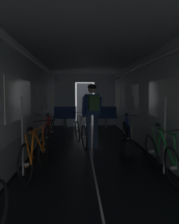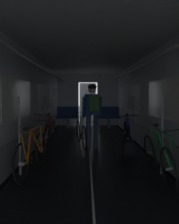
{
  "view_description": "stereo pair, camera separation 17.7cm",
  "coord_description": "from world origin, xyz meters",
  "px_view_note": "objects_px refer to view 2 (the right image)",
  "views": [
    {
      "loc": [
        -0.27,
        -1.95,
        1.41
      ],
      "look_at": [
        0.0,
        4.09,
        0.99
      ],
      "focal_mm": 36.91,
      "sensor_mm": 36.0,
      "label": 1
    },
    {
      "loc": [
        -0.09,
        -1.95,
        1.41
      ],
      "look_at": [
        0.0,
        4.09,
        0.99
      ],
      "focal_mm": 36.91,
      "sensor_mm": 36.0,
      "label": 2
    }
  ],
  "objects_px": {
    "bicycle_green": "(158,157)",
    "person_cyclist_aisle": "(92,109)",
    "bicycle_silver_in_aisle": "(81,133)",
    "backpack_on_floor": "(128,148)",
    "bicycle_blue": "(127,133)",
    "bicycle_orange": "(32,153)",
    "bench_seat_far_right": "(109,115)",
    "bench_seat_far_left": "(67,115)",
    "bicycle_red": "(49,132)"
  },
  "relations": [
    {
      "from": "bicycle_blue",
      "to": "bicycle_orange",
      "type": "distance_m",
      "value": 2.99
    },
    {
      "from": "bicycle_blue",
      "to": "bicycle_silver_in_aisle",
      "type": "distance_m",
      "value": 1.27
    },
    {
      "from": "bench_seat_far_left",
      "to": "bench_seat_far_right",
      "type": "bearing_deg",
      "value": 0.0
    },
    {
      "from": "bicycle_green",
      "to": "backpack_on_floor",
      "type": "distance_m",
      "value": 1.6
    },
    {
      "from": "bench_seat_far_left",
      "to": "backpack_on_floor",
      "type": "xyz_separation_m",
      "value": [
        1.8,
        -4.62,
        -0.4
      ]
    },
    {
      "from": "bicycle_blue",
      "to": "bicycle_green",
      "type": "height_order",
      "value": "bicycle_green"
    },
    {
      "from": "bench_seat_far_right",
      "to": "bicycle_blue",
      "type": "distance_m",
      "value": 3.81
    },
    {
      "from": "bicycle_blue",
      "to": "person_cyclist_aisle",
      "type": "distance_m",
      "value": 1.18
    },
    {
      "from": "person_cyclist_aisle",
      "to": "bicycle_silver_in_aisle",
      "type": "relative_size",
      "value": 1.03
    },
    {
      "from": "person_cyclist_aisle",
      "to": "bicycle_red",
      "type": "bearing_deg",
      "value": 163.65
    },
    {
      "from": "bicycle_red",
      "to": "person_cyclist_aisle",
      "type": "xyz_separation_m",
      "value": [
        1.21,
        -0.36,
        0.69
      ]
    },
    {
      "from": "bicycle_green",
      "to": "person_cyclist_aisle",
      "type": "height_order",
      "value": "person_cyclist_aisle"
    },
    {
      "from": "bench_seat_far_left",
      "to": "bicycle_blue",
      "type": "height_order",
      "value": "bench_seat_far_left"
    },
    {
      "from": "bicycle_blue",
      "to": "bicycle_green",
      "type": "relative_size",
      "value": 1.0
    },
    {
      "from": "bench_seat_far_right",
      "to": "bicycle_green",
      "type": "relative_size",
      "value": 0.58
    },
    {
      "from": "bicycle_orange",
      "to": "bicycle_green",
      "type": "bearing_deg",
      "value": -6.82
    },
    {
      "from": "bicycle_silver_in_aisle",
      "to": "bench_seat_far_left",
      "type": "bearing_deg",
      "value": 100.54
    },
    {
      "from": "bicycle_blue",
      "to": "bicycle_orange",
      "type": "bearing_deg",
      "value": -134.45
    },
    {
      "from": "bicycle_red",
      "to": "person_cyclist_aisle",
      "type": "distance_m",
      "value": 1.44
    },
    {
      "from": "bicycle_blue",
      "to": "backpack_on_floor",
      "type": "distance_m",
      "value": 0.86
    },
    {
      "from": "bicycle_silver_in_aisle",
      "to": "bicycle_blue",
      "type": "bearing_deg",
      "value": -7.79
    },
    {
      "from": "bench_seat_far_left",
      "to": "bench_seat_far_right",
      "type": "relative_size",
      "value": 1.0
    },
    {
      "from": "bicycle_red",
      "to": "backpack_on_floor",
      "type": "bearing_deg",
      "value": -27.99
    },
    {
      "from": "bench_seat_far_right",
      "to": "bicycle_silver_in_aisle",
      "type": "height_order",
      "value": "bench_seat_far_right"
    },
    {
      "from": "bicycle_blue",
      "to": "bicycle_silver_in_aisle",
      "type": "relative_size",
      "value": 1.01
    },
    {
      "from": "person_cyclist_aisle",
      "to": "bicycle_orange",
      "type": "bearing_deg",
      "value": -119.13
    },
    {
      "from": "bench_seat_far_right",
      "to": "bicycle_orange",
      "type": "distance_m",
      "value": 6.25
    },
    {
      "from": "bench_seat_far_right",
      "to": "person_cyclist_aisle",
      "type": "relative_size",
      "value": 0.57
    },
    {
      "from": "bicycle_blue",
      "to": "person_cyclist_aisle",
      "type": "relative_size",
      "value": 0.98
    },
    {
      "from": "bicycle_silver_in_aisle",
      "to": "backpack_on_floor",
      "type": "bearing_deg",
      "value": -41.44
    },
    {
      "from": "bicycle_red",
      "to": "bicycle_green",
      "type": "xyz_separation_m",
      "value": [
        2.27,
        -2.66,
        0.0
      ]
    },
    {
      "from": "bicycle_red",
      "to": "bicycle_silver_in_aisle",
      "type": "relative_size",
      "value": 1.01
    },
    {
      "from": "bicycle_green",
      "to": "person_cyclist_aisle",
      "type": "bearing_deg",
      "value": 114.72
    },
    {
      "from": "bicycle_blue",
      "to": "bicycle_silver_in_aisle",
      "type": "bearing_deg",
      "value": 172.21
    },
    {
      "from": "bench_seat_far_left",
      "to": "bicycle_silver_in_aisle",
      "type": "relative_size",
      "value": 0.59
    },
    {
      "from": "bicycle_red",
      "to": "bicycle_green",
      "type": "distance_m",
      "value": 3.5
    },
    {
      "from": "bench_seat_far_right",
      "to": "person_cyclist_aisle",
      "type": "xyz_separation_m",
      "value": [
        -0.82,
        -3.9,
        0.5
      ]
    },
    {
      "from": "bench_seat_far_right",
      "to": "bicycle_orange",
      "type": "bearing_deg",
      "value": -108.25
    },
    {
      "from": "bicycle_orange",
      "to": "person_cyclist_aisle",
      "type": "height_order",
      "value": "person_cyclist_aisle"
    },
    {
      "from": "bicycle_orange",
      "to": "person_cyclist_aisle",
      "type": "relative_size",
      "value": 0.98
    },
    {
      "from": "bicycle_red",
      "to": "bicycle_silver_in_aisle",
      "type": "bearing_deg",
      "value": -5.5
    },
    {
      "from": "bicycle_green",
      "to": "person_cyclist_aisle",
      "type": "relative_size",
      "value": 0.98
    },
    {
      "from": "person_cyclist_aisle",
      "to": "bicycle_blue",
      "type": "bearing_deg",
      "value": 5.73
    },
    {
      "from": "bicycle_silver_in_aisle",
      "to": "person_cyclist_aisle",
      "type": "bearing_deg",
      "value": -41.44
    },
    {
      "from": "bicycle_silver_in_aisle",
      "to": "backpack_on_floor",
      "type": "xyz_separation_m",
      "value": [
        1.13,
        -1.0,
        -0.21
      ]
    },
    {
      "from": "bicycle_red",
      "to": "person_cyclist_aisle",
      "type": "relative_size",
      "value": 0.98
    },
    {
      "from": "bicycle_green",
      "to": "bicycle_red",
      "type": "bearing_deg",
      "value": 130.56
    },
    {
      "from": "bicycle_orange",
      "to": "bicycle_silver_in_aisle",
      "type": "distance_m",
      "value": 2.45
    },
    {
      "from": "bicycle_red",
      "to": "bicycle_orange",
      "type": "distance_m",
      "value": 2.4
    },
    {
      "from": "bicycle_red",
      "to": "bench_seat_far_right",
      "type": "bearing_deg",
      "value": 60.1
    }
  ]
}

